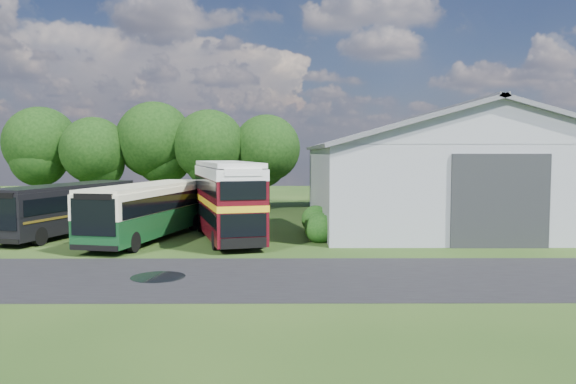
{
  "coord_description": "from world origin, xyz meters",
  "views": [
    {
      "loc": [
        3.65,
        -25.45,
        5.04
      ],
      "look_at": [
        3.83,
        8.0,
        2.7
      ],
      "focal_mm": 35.0,
      "sensor_mm": 36.0,
      "label": 1
    }
  ],
  "objects_px": {
    "storage_shed": "(438,165)",
    "bus_dark_single": "(68,208)",
    "bus_green_single": "(148,210)",
    "bus_maroon_double": "(227,201)"
  },
  "relations": [
    {
      "from": "bus_green_single",
      "to": "bus_dark_single",
      "type": "xyz_separation_m",
      "value": [
        -5.42,
        1.97,
        -0.07
      ]
    },
    {
      "from": "storage_shed",
      "to": "bus_green_single",
      "type": "distance_m",
      "value": 21.43
    },
    {
      "from": "bus_green_single",
      "to": "bus_maroon_double",
      "type": "bearing_deg",
      "value": 13.84
    },
    {
      "from": "storage_shed",
      "to": "bus_dark_single",
      "type": "relative_size",
      "value": 2.14
    },
    {
      "from": "bus_maroon_double",
      "to": "storage_shed",
      "type": "bearing_deg",
      "value": 16.22
    },
    {
      "from": "storage_shed",
      "to": "bus_maroon_double",
      "type": "bearing_deg",
      "value": -149.03
    },
    {
      "from": "storage_shed",
      "to": "bus_dark_single",
      "type": "xyz_separation_m",
      "value": [
        -24.73,
        -7.01,
        -2.51
      ]
    },
    {
      "from": "bus_maroon_double",
      "to": "bus_dark_single",
      "type": "distance_m",
      "value": 10.18
    },
    {
      "from": "bus_green_single",
      "to": "bus_dark_single",
      "type": "distance_m",
      "value": 5.77
    },
    {
      "from": "storage_shed",
      "to": "bus_green_single",
      "type": "bearing_deg",
      "value": -155.08
    }
  ]
}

